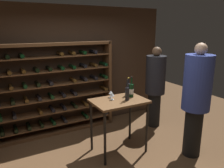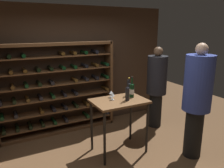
# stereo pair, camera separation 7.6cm
# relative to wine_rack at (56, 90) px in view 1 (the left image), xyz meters

# --- Properties ---
(ground_plane) EXTENTS (9.84, 9.84, 0.00)m
(ground_plane) POSITION_rel_wine_rack_xyz_m (0.40, -1.71, -0.96)
(ground_plane) COLOR brown
(back_wall) EXTENTS (4.70, 0.10, 2.70)m
(back_wall) POSITION_rel_wine_rack_xyz_m (0.40, 0.21, 0.38)
(back_wall) COLOR #3D2B1E
(back_wall) RESTS_ON ground
(wine_rack) EXTENTS (2.49, 0.32, 1.94)m
(wine_rack) POSITION_rel_wine_rack_xyz_m (0.00, 0.00, 0.00)
(wine_rack) COLOR brown
(wine_rack) RESTS_ON ground
(tasting_table) EXTENTS (0.95, 0.65, 0.99)m
(tasting_table) POSITION_rel_wine_rack_xyz_m (0.77, -1.31, -0.11)
(tasting_table) COLOR brown
(tasting_table) RESTS_ON ground
(person_bystander_dark_jacket) EXTENTS (0.47, 0.47, 2.00)m
(person_bystander_dark_jacket) POSITION_rel_wine_rack_xyz_m (1.86, -2.04, 0.14)
(person_bystander_dark_jacket) COLOR black
(person_bystander_dark_jacket) RESTS_ON ground
(person_guest_plum_blouse) EXTENTS (0.44, 0.44, 1.83)m
(person_guest_plum_blouse) POSITION_rel_wine_rack_xyz_m (2.05, -0.75, 0.04)
(person_guest_plum_blouse) COLOR black
(person_guest_plum_blouse) RESTS_ON ground
(wine_bottle_amber_reserve) EXTENTS (0.08, 0.08, 0.38)m
(wine_bottle_amber_reserve) POSITION_rel_wine_rack_xyz_m (1.06, -1.27, 0.16)
(wine_bottle_amber_reserve) COLOR black
(wine_bottle_amber_reserve) RESTS_ON tasting_table
(wine_bottle_gold_foil) EXTENTS (0.08, 0.08, 0.37)m
(wine_bottle_gold_foil) POSITION_rel_wine_rack_xyz_m (0.89, -1.39, 0.16)
(wine_bottle_gold_foil) COLOR black
(wine_bottle_gold_foil) RESTS_ON tasting_table
(wine_bottle_black_capsule) EXTENTS (0.08, 0.08, 0.34)m
(wine_bottle_black_capsule) POSITION_rel_wine_rack_xyz_m (1.07, -1.15, 0.15)
(wine_bottle_black_capsule) COLOR black
(wine_bottle_black_capsule) RESTS_ON tasting_table
(wine_glass_stemmed_left) EXTENTS (0.08, 0.08, 0.13)m
(wine_glass_stemmed_left) POSITION_rel_wine_rack_xyz_m (0.72, -1.11, 0.12)
(wine_glass_stemmed_left) COLOR silver
(wine_glass_stemmed_left) RESTS_ON tasting_table
(wine_glass_stemmed_right) EXTENTS (0.08, 0.08, 0.13)m
(wine_glass_stemmed_right) POSITION_rel_wine_rack_xyz_m (0.68, -1.23, 0.12)
(wine_glass_stemmed_right) COLOR silver
(wine_glass_stemmed_right) RESTS_ON tasting_table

